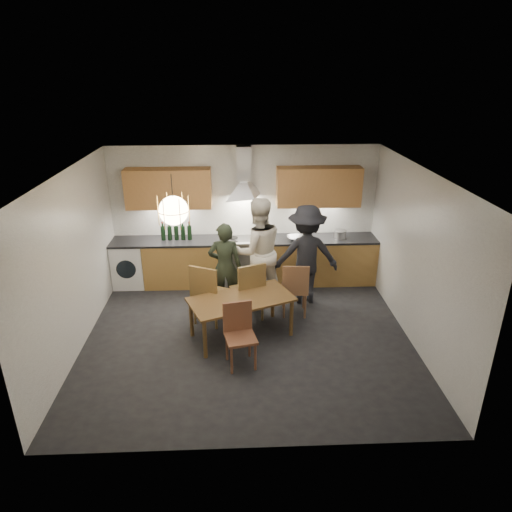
{
  "coord_description": "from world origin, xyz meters",
  "views": [
    {
      "loc": [
        -0.14,
        -6.09,
        3.92
      ],
      "look_at": [
        0.14,
        0.4,
        1.2
      ],
      "focal_mm": 32.0,
      "sensor_mm": 36.0,
      "label": 1
    }
  ],
  "objects_px": {
    "chair_front": "(239,330)",
    "person_right": "(306,255)",
    "wine_bottles": "(176,231)",
    "dining_table": "(241,303)",
    "chair_back_left": "(207,291)",
    "person_mid": "(258,251)",
    "mixing_bowl": "(295,238)",
    "stock_pot": "(340,235)",
    "person_left": "(225,267)"
  },
  "relations": [
    {
      "from": "dining_table",
      "to": "stock_pot",
      "type": "distance_m",
      "value": 2.68
    },
    {
      "from": "chair_front",
      "to": "mixing_bowl",
      "type": "bearing_deg",
      "value": 54.38
    },
    {
      "from": "chair_front",
      "to": "person_mid",
      "type": "distance_m",
      "value": 1.91
    },
    {
      "from": "person_left",
      "to": "person_right",
      "type": "bearing_deg",
      "value": -170.35
    },
    {
      "from": "person_left",
      "to": "person_mid",
      "type": "distance_m",
      "value": 0.63
    },
    {
      "from": "chair_back_left",
      "to": "person_left",
      "type": "height_order",
      "value": "person_left"
    },
    {
      "from": "wine_bottles",
      "to": "person_left",
      "type": "bearing_deg",
      "value": -47.52
    },
    {
      "from": "chair_back_left",
      "to": "person_left",
      "type": "relative_size",
      "value": 0.68
    },
    {
      "from": "mixing_bowl",
      "to": "stock_pot",
      "type": "distance_m",
      "value": 0.86
    },
    {
      "from": "dining_table",
      "to": "mixing_bowl",
      "type": "relative_size",
      "value": 5.52
    },
    {
      "from": "stock_pot",
      "to": "wine_bottles",
      "type": "distance_m",
      "value": 3.08
    },
    {
      "from": "chair_back_left",
      "to": "stock_pot",
      "type": "height_order",
      "value": "stock_pot"
    },
    {
      "from": "chair_back_left",
      "to": "wine_bottles",
      "type": "height_order",
      "value": "wine_bottles"
    },
    {
      "from": "person_mid",
      "to": "stock_pot",
      "type": "relative_size",
      "value": 8.69
    },
    {
      "from": "chair_back_left",
      "to": "person_left",
      "type": "xyz_separation_m",
      "value": [
        0.28,
        0.54,
        0.17
      ]
    },
    {
      "from": "chair_front",
      "to": "wine_bottles",
      "type": "height_order",
      "value": "wine_bottles"
    },
    {
      "from": "chair_front",
      "to": "mixing_bowl",
      "type": "distance_m",
      "value": 2.74
    },
    {
      "from": "person_left",
      "to": "person_right",
      "type": "relative_size",
      "value": 0.87
    },
    {
      "from": "person_mid",
      "to": "mixing_bowl",
      "type": "distance_m",
      "value": 0.99
    },
    {
      "from": "wine_bottles",
      "to": "chair_front",
      "type": "bearing_deg",
      "value": -66.43
    },
    {
      "from": "chair_back_left",
      "to": "mixing_bowl",
      "type": "bearing_deg",
      "value": -113.34
    },
    {
      "from": "mixing_bowl",
      "to": "wine_bottles",
      "type": "height_order",
      "value": "wine_bottles"
    },
    {
      "from": "wine_bottles",
      "to": "stock_pot",
      "type": "bearing_deg",
      "value": -1.51
    },
    {
      "from": "person_mid",
      "to": "stock_pot",
      "type": "xyz_separation_m",
      "value": [
        1.59,
        0.7,
        0.02
      ]
    },
    {
      "from": "chair_front",
      "to": "person_mid",
      "type": "height_order",
      "value": "person_mid"
    },
    {
      "from": "dining_table",
      "to": "chair_back_left",
      "type": "relative_size",
      "value": 1.64
    },
    {
      "from": "person_mid",
      "to": "wine_bottles",
      "type": "bearing_deg",
      "value": -41.88
    },
    {
      "from": "person_mid",
      "to": "person_right",
      "type": "height_order",
      "value": "person_mid"
    },
    {
      "from": "person_left",
      "to": "person_mid",
      "type": "height_order",
      "value": "person_mid"
    },
    {
      "from": "person_left",
      "to": "stock_pot",
      "type": "distance_m",
      "value": 2.35
    },
    {
      "from": "dining_table",
      "to": "person_left",
      "type": "relative_size",
      "value": 1.12
    },
    {
      "from": "person_mid",
      "to": "stock_pot",
      "type": "distance_m",
      "value": 1.74
    },
    {
      "from": "person_right",
      "to": "wine_bottles",
      "type": "bearing_deg",
      "value": -20.49
    },
    {
      "from": "person_left",
      "to": "wine_bottles",
      "type": "distance_m",
      "value": 1.39
    },
    {
      "from": "chair_back_left",
      "to": "chair_front",
      "type": "relative_size",
      "value": 1.15
    },
    {
      "from": "dining_table",
      "to": "wine_bottles",
      "type": "bearing_deg",
      "value": 98.88
    },
    {
      "from": "dining_table",
      "to": "wine_bottles",
      "type": "distance_m",
      "value": 2.32
    },
    {
      "from": "chair_back_left",
      "to": "wine_bottles",
      "type": "relative_size",
      "value": 1.83
    },
    {
      "from": "person_right",
      "to": "chair_back_left",
      "type": "bearing_deg",
      "value": 22.39
    },
    {
      "from": "dining_table",
      "to": "person_mid",
      "type": "relative_size",
      "value": 0.91
    },
    {
      "from": "mixing_bowl",
      "to": "wine_bottles",
      "type": "xyz_separation_m",
      "value": [
        -2.22,
        0.13,
        0.13
      ]
    },
    {
      "from": "dining_table",
      "to": "chair_back_left",
      "type": "bearing_deg",
      "value": 121.96
    },
    {
      "from": "person_right",
      "to": "mixing_bowl",
      "type": "height_order",
      "value": "person_right"
    },
    {
      "from": "dining_table",
      "to": "person_right",
      "type": "xyz_separation_m",
      "value": [
        1.15,
        1.12,
        0.31
      ]
    },
    {
      "from": "wine_bottles",
      "to": "person_right",
      "type": "bearing_deg",
      "value": -19.29
    },
    {
      "from": "chair_front",
      "to": "person_right",
      "type": "bearing_deg",
      "value": 44.58
    },
    {
      "from": "dining_table",
      "to": "chair_back_left",
      "type": "xyz_separation_m",
      "value": [
        -0.54,
        0.39,
        0.02
      ]
    },
    {
      "from": "chair_front",
      "to": "person_right",
      "type": "distance_m",
      "value": 2.18
    },
    {
      "from": "stock_pot",
      "to": "wine_bottles",
      "type": "xyz_separation_m",
      "value": [
        -3.08,
        0.08,
        0.1
      ]
    },
    {
      "from": "wine_bottles",
      "to": "mixing_bowl",
      "type": "bearing_deg",
      "value": -3.28
    }
  ]
}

